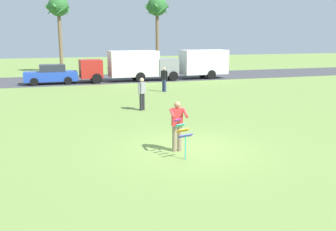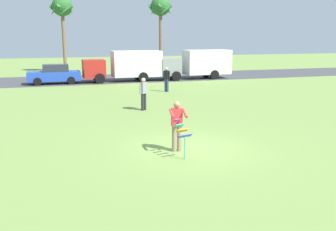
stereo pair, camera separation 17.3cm
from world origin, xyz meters
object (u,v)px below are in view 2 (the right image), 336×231
Objects in this scene: person_walker_far at (144,93)px; parked_car_blue at (54,74)px; kite_held at (182,132)px; palm_tree_right_near at (62,9)px; parked_truck_red_cab at (127,65)px; palm_tree_centre_far at (161,9)px; person_kite_flyer at (177,124)px; parked_truck_grey_van at (199,63)px; person_walker_near at (167,79)px.

parked_car_blue is at bearing 108.27° from person_walker_far.
person_walker_far is (4.33, -13.13, 0.16)m from parked_car_blue.
palm_tree_right_near is (-2.28, 31.44, 5.75)m from kite_held.
parked_truck_red_cab is at bearing -64.66° from palm_tree_right_near.
palm_tree_centre_far reaches higher than parked_car_blue.
palm_tree_centre_far reaches higher than person_walker_far.
kite_held is 0.15× the size of palm_tree_centre_far.
parked_car_blue is at bearing -144.54° from palm_tree_centre_far.
palm_tree_centre_far reaches higher than parked_truck_red_cab.
person_kite_flyer is at bearing -85.62° from palm_tree_right_near.
person_kite_flyer is at bearing -95.10° from person_walker_far.
person_kite_flyer is 31.31m from palm_tree_right_near.
parked_car_blue is at bearing 180.00° from parked_truck_grey_van.
person_walker_near is at bearing -43.09° from parked_car_blue.
kite_held is 23.22m from parked_truck_grey_van.
palm_tree_right_near reaches higher than kite_held.
person_kite_flyer is 7.50m from person_walker_far.
parked_truck_red_cab is at bearing -123.52° from palm_tree_centre_far.
palm_tree_right_near is at bearing 97.41° from person_walker_far.
palm_tree_centre_far is (7.95, 29.56, 5.86)m from kite_held.
palm_tree_centre_far reaches higher than kite_held.
kite_held is at bearing -85.85° from palm_tree_right_near.
palm_tree_right_near is (1.31, 10.10, 5.84)m from parked_car_blue.
person_walker_far is (-7.21, -21.36, -5.79)m from palm_tree_centre_far.
parked_truck_grey_van is at bearing -41.45° from palm_tree_right_near.
palm_tree_right_near is (-2.35, 30.70, 5.66)m from person_kite_flyer.
parked_truck_red_cab is 12.33m from palm_tree_right_near.
person_kite_flyer is 0.26× the size of parked_truck_grey_van.
kite_held is 0.19× the size of parked_truck_red_cab.
palm_tree_right_near reaches higher than parked_car_blue.
person_walker_far is at bearing -108.65° from palm_tree_centre_far.
kite_held is 8.24m from person_walker_far.
person_kite_flyer is 0.26× the size of parked_truck_red_cab.
person_walker_far is (0.74, 8.20, 0.07)m from kite_held.
person_walker_near and person_walker_far have the same top height.
palm_tree_right_near is 4.62× the size of person_walker_far.
parked_truck_red_cab is 0.83× the size of palm_tree_centre_far.
parked_car_blue is 10.28m from person_walker_near.
palm_tree_right_near is 19.07m from person_walker_near.
kite_held is at bearing -96.69° from parked_truck_red_cab.
person_kite_flyer is 20.92m from parked_car_blue.
palm_tree_right_near is at bearing 109.88° from person_walker_near.
palm_tree_centre_far is at bearing -10.41° from palm_tree_right_near.
palm_tree_centre_far reaches higher than parked_truck_grey_van.
kite_held is at bearing -105.06° from palm_tree_centre_far.
palm_tree_right_near is 0.99× the size of palm_tree_centre_far.
person_walker_far is (-8.42, -13.13, -0.48)m from parked_truck_grey_van.
parked_truck_grey_van is at bearing 66.20° from person_kite_flyer.
parked_truck_red_cab is 11.20m from palm_tree_centre_far.
person_walker_far is (-3.17, -6.11, 0.00)m from person_walker_near.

